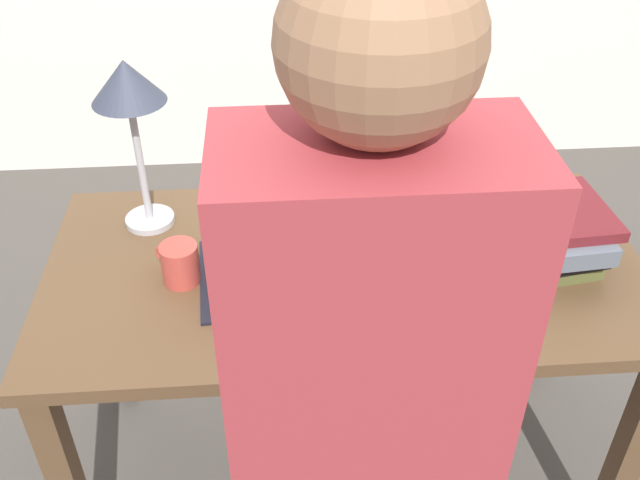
# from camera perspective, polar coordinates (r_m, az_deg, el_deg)

# --- Properties ---
(ground_plane) EXTENTS (12.00, 12.00, 0.00)m
(ground_plane) POSITION_cam_1_polar(r_m,az_deg,el_deg) (2.23, 1.62, -17.17)
(ground_plane) COLOR #47423D
(reading_desk) EXTENTS (1.41, 0.72, 0.75)m
(reading_desk) POSITION_cam_1_polar(r_m,az_deg,el_deg) (1.75, 1.97, -4.48)
(reading_desk) COLOR brown
(reading_desk) RESTS_ON ground_plane
(open_book) EXTENTS (0.49, 0.33, 0.10)m
(open_book) POSITION_cam_1_polar(r_m,az_deg,el_deg) (1.64, -1.38, -1.82)
(open_book) COLOR black
(open_book) RESTS_ON reading_desk
(book_stack_tall) EXTENTS (0.23, 0.31, 0.15)m
(book_stack_tall) POSITION_cam_1_polar(r_m,az_deg,el_deg) (1.75, 18.40, 0.72)
(book_stack_tall) COLOR brown
(book_stack_tall) RESTS_ON reading_desk
(book_standing_upright) EXTENTS (0.05, 0.19, 0.24)m
(book_standing_upright) POSITION_cam_1_polar(r_m,az_deg,el_deg) (1.69, 13.16, 2.09)
(book_standing_upright) COLOR tan
(book_standing_upright) RESTS_ON reading_desk
(reading_lamp) EXTENTS (0.17, 0.17, 0.44)m
(reading_lamp) POSITION_cam_1_polar(r_m,az_deg,el_deg) (1.70, -15.06, 11.11)
(reading_lamp) COLOR #ADADB2
(reading_lamp) RESTS_ON reading_desk
(coffee_mug) EXTENTS (0.11, 0.09, 0.10)m
(coffee_mug) POSITION_cam_1_polar(r_m,az_deg,el_deg) (1.64, -11.17, -1.84)
(coffee_mug) COLOR #B74238
(coffee_mug) RESTS_ON reading_desk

